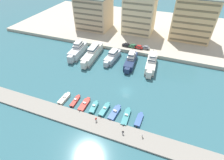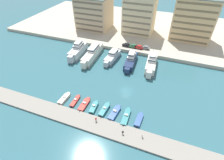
{
  "view_description": "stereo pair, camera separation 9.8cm",
  "coord_description": "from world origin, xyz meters",
  "views": [
    {
      "loc": [
        12.78,
        -49.47,
        46.03
      ],
      "look_at": [
        -6.47,
        1.49,
        2.5
      ],
      "focal_mm": 28.0,
      "sensor_mm": 36.0,
      "label": 1
    },
    {
      "loc": [
        12.88,
        -49.44,
        46.03
      ],
      "look_at": [
        -6.47,
        1.49,
        2.5
      ],
      "focal_mm": 28.0,
      "sensor_mm": 36.0,
      "label": 2
    }
  ],
  "objects": [
    {
      "name": "ground_plane",
      "position": [
        0.0,
        0.0,
        0.0
      ],
      "size": [
        400.0,
        400.0,
        0.0
      ],
      "primitive_type": "plane",
      "color": "#336670"
    },
    {
      "name": "quay_promenade",
      "position": [
        0.0,
        63.48,
        0.88
      ],
      "size": [
        180.0,
        70.0,
        1.76
      ],
      "primitive_type": "cube",
      "color": "#BCB29E",
      "rests_on": "ground"
    },
    {
      "name": "pier_dock",
      "position": [
        0.0,
        -19.15,
        0.31
      ],
      "size": [
        120.0,
        6.22,
        0.62
      ],
      "primitive_type": "cube",
      "color": "gray",
      "rests_on": "ground"
    },
    {
      "name": "yacht_silver_far_left",
      "position": [
        -31.21,
        17.71,
        2.53
      ],
      "size": [
        5.62,
        17.51,
        8.5
      ],
      "color": "silver",
      "rests_on": "ground"
    },
    {
      "name": "yacht_ivory_left",
      "position": [
        -22.93,
        17.81,
        2.38
      ],
      "size": [
        4.96,
        21.98,
        7.52
      ],
      "color": "silver",
      "rests_on": "ground"
    },
    {
      "name": "yacht_silver_mid_left",
      "position": [
        -13.03,
        19.39,
        1.87
      ],
      "size": [
        4.89,
        15.11,
        6.49
      ],
      "color": "silver",
      "rests_on": "ground"
    },
    {
      "name": "yacht_navy_center_left",
      "position": [
        -3.66,
        18.98,
        2.02
      ],
      "size": [
        5.13,
        17.05,
        7.48
      ],
      "color": "navy",
      "rests_on": "ground"
    },
    {
      "name": "yacht_ivory_center",
      "position": [
        5.94,
        19.16,
        2.52
      ],
      "size": [
        5.27,
        17.7,
        8.57
      ],
      "color": "silver",
      "rests_on": "ground"
    },
    {
      "name": "motorboat_cream_far_left",
      "position": [
        -19.96,
        -12.73,
        0.53
      ],
      "size": [
        2.19,
        6.6,
        1.42
      ],
      "color": "beige",
      "rests_on": "ground"
    },
    {
      "name": "motorboat_red_left",
      "position": [
        -15.61,
        -12.25,
        0.39
      ],
      "size": [
        1.68,
        6.45,
        1.18
      ],
      "color": "red",
      "rests_on": "ground"
    },
    {
      "name": "motorboat_red_mid_left",
      "position": [
        -11.67,
        -12.66,
        0.44
      ],
      "size": [
        2.16,
        7.03,
        1.3
      ],
      "color": "red",
      "rests_on": "ground"
    },
    {
      "name": "motorboat_teal_center_left",
      "position": [
        -7.86,
        -12.77,
        0.54
      ],
      "size": [
        2.23,
        6.21,
        1.53
      ],
      "color": "teal",
      "rests_on": "ground"
    },
    {
      "name": "motorboat_teal_center",
      "position": [
        -3.96,
        -12.48,
        0.56
      ],
      "size": [
        2.17,
        6.9,
        1.48
      ],
      "color": "teal",
      "rests_on": "ground"
    },
    {
      "name": "motorboat_blue_center_right",
      "position": [
        -0.24,
        -12.49,
        0.5
      ],
      "size": [
        2.76,
        7.39,
        1.52
      ],
      "color": "#33569E",
      "rests_on": "ground"
    },
    {
      "name": "motorboat_teal_mid_right",
      "position": [
        3.9,
        -12.78,
        0.48
      ],
      "size": [
        2.2,
        8.0,
        1.37
      ],
      "color": "teal",
      "rests_on": "ground"
    },
    {
      "name": "motorboat_blue_right",
      "position": [
        8.18,
        -12.37,
        0.4
      ],
      "size": [
        2.05,
        6.27,
        0.85
      ],
      "color": "#33569E",
      "rests_on": "ground"
    },
    {
      "name": "car_black_far_left",
      "position": [
        -9.93,
        32.01,
        2.73
      ],
      "size": [
        4.13,
        1.99,
        1.8
      ],
      "color": "black",
      "rests_on": "quay_promenade"
    },
    {
      "name": "car_green_left",
      "position": [
        -6.31,
        32.04,
        2.73
      ],
      "size": [
        4.18,
        2.1,
        1.8
      ],
      "color": "#2D6642",
      "rests_on": "quay_promenade"
    },
    {
      "name": "car_red_mid_left",
      "position": [
        -2.96,
        32.01,
        2.73
      ],
      "size": [
        4.11,
        1.95,
        1.8
      ],
      "color": "red",
      "rests_on": "quay_promenade"
    },
    {
      "name": "car_grey_center_left",
      "position": [
        0.36,
        32.76,
        2.73
      ],
      "size": [
        4.11,
        1.93,
        1.8
      ],
      "color": "slate",
      "rests_on": "quay_promenade"
    },
    {
      "name": "apartment_block_far_left",
      "position": [
        -36.5,
        49.62,
        11.39
      ],
      "size": [
        19.86,
        16.82,
        21.17
      ],
      "color": "#C6AD89",
      "rests_on": "quay_promenade"
    },
    {
      "name": "apartment_block_left",
      "position": [
        -8.87,
        53.11,
        15.28
      ],
      "size": [
        17.75,
        14.83,
        28.93
      ],
      "color": "beige",
      "rests_on": "quay_promenade"
    },
    {
      "name": "apartment_block_mid_left",
      "position": [
        20.4,
        53.62,
        13.2
      ],
      "size": [
        21.36,
        13.78,
        24.78
      ],
      "color": "#E0BC84",
      "rests_on": "quay_promenade"
    },
    {
      "name": "pedestrian_near_edge",
      "position": [
        -4.59,
        -17.94,
        1.65
      ],
      "size": [
        0.45,
        0.59,
        1.75
      ],
      "color": "#4C515B",
      "rests_on": "pier_dock"
    },
    {
      "name": "pedestrian_mid_deck",
      "position": [
        10.6,
        -18.41,
        1.56
      ],
      "size": [
        0.31,
        0.6,
        1.59
      ],
      "color": "#7A6B56",
      "rests_on": "pier_dock"
    },
    {
      "name": "pedestrian_far_side",
      "position": [
        4.92,
        -19.44,
        1.55
      ],
      "size": [
        0.6,
        0.31,
        1.58
      ],
      "color": "#282D3D",
      "rests_on": "pier_dock"
    },
    {
      "name": "bollard_west",
      "position": [
        -11.57,
        -16.29,
        0.94
      ],
      "size": [
        0.2,
        0.2,
        0.61
      ],
      "color": "#2D2D33",
      "rests_on": "pier_dock"
    },
    {
      "name": "bollard_west_mid",
      "position": [
        -3.61,
        -16.29,
        0.94
      ],
      "size": [
        0.2,
        0.2,
        0.61
      ],
      "color": "#2D2D33",
      "rests_on": "pier_dock"
    },
    {
      "name": "bollard_east_mid",
      "position": [
        4.35,
        -16.29,
        0.94
      ],
      "size": [
        0.2,
        0.2,
        0.61
      ],
      "color": "#2D2D33",
      "rests_on": "pier_dock"
    }
  ]
}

